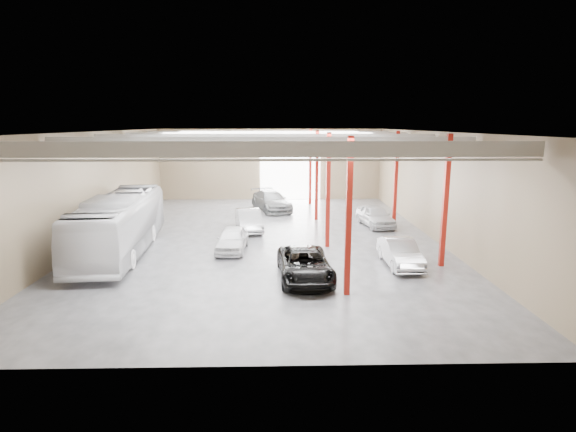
{
  "coord_description": "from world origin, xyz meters",
  "views": [
    {
      "loc": [
        0.73,
        -28.89,
        7.48
      ],
      "look_at": [
        1.34,
        -3.23,
        2.2
      ],
      "focal_mm": 28.0,
      "sensor_mm": 36.0,
      "label": 1
    }
  ],
  "objects_px": {
    "coach_bus": "(120,224)",
    "black_sedan": "(305,265)",
    "car_row_b": "(249,220)",
    "car_right_far": "(375,216)",
    "car_row_a": "(232,239)",
    "car_row_c": "(271,201)",
    "car_right_near": "(400,253)"
  },
  "relations": [
    {
      "from": "coach_bus",
      "to": "black_sedan",
      "type": "bearing_deg",
      "value": -29.84
    },
    {
      "from": "car_row_b",
      "to": "car_right_far",
      "type": "bearing_deg",
      "value": -2.78
    },
    {
      "from": "car_row_a",
      "to": "car_row_c",
      "type": "bearing_deg",
      "value": 83.41
    },
    {
      "from": "coach_bus",
      "to": "car_row_b",
      "type": "bearing_deg",
      "value": 32.55
    },
    {
      "from": "car_row_a",
      "to": "car_right_near",
      "type": "xyz_separation_m",
      "value": [
        9.27,
        -3.14,
        0.02
      ]
    },
    {
      "from": "coach_bus",
      "to": "car_row_c",
      "type": "relative_size",
      "value": 2.13
    },
    {
      "from": "coach_bus",
      "to": "black_sedan",
      "type": "height_order",
      "value": "coach_bus"
    },
    {
      "from": "car_right_near",
      "to": "car_right_far",
      "type": "xyz_separation_m",
      "value": [
        0.74,
        9.54,
        0.05
      ]
    },
    {
      "from": "coach_bus",
      "to": "car_right_far",
      "type": "xyz_separation_m",
      "value": [
        16.51,
        6.61,
        -0.96
      ]
    },
    {
      "from": "car_row_a",
      "to": "car_right_far",
      "type": "height_order",
      "value": "car_right_far"
    },
    {
      "from": "car_right_near",
      "to": "car_row_c",
      "type": "bearing_deg",
      "value": 112.92
    },
    {
      "from": "car_row_c",
      "to": "car_right_far",
      "type": "height_order",
      "value": "car_row_c"
    },
    {
      "from": "car_row_c",
      "to": "car_right_near",
      "type": "xyz_separation_m",
      "value": [
        7.1,
        -15.89,
        -0.12
      ]
    },
    {
      "from": "car_row_c",
      "to": "car_row_b",
      "type": "bearing_deg",
      "value": -120.53
    },
    {
      "from": "car_row_b",
      "to": "car_right_near",
      "type": "relative_size",
      "value": 1.05
    },
    {
      "from": "black_sedan",
      "to": "car_row_a",
      "type": "distance_m",
      "value": 6.59
    },
    {
      "from": "black_sedan",
      "to": "car_row_c",
      "type": "relative_size",
      "value": 0.92
    },
    {
      "from": "black_sedan",
      "to": "coach_bus",
      "type": "bearing_deg",
      "value": 151.45
    },
    {
      "from": "coach_bus",
      "to": "car_right_near",
      "type": "distance_m",
      "value": 16.07
    },
    {
      "from": "coach_bus",
      "to": "car_row_b",
      "type": "relative_size",
      "value": 2.69
    },
    {
      "from": "car_row_b",
      "to": "coach_bus",
      "type": "bearing_deg",
      "value": -152.95
    },
    {
      "from": "car_row_a",
      "to": "car_row_b",
      "type": "xyz_separation_m",
      "value": [
        0.66,
        5.2,
        0.05
      ]
    },
    {
      "from": "car_row_b",
      "to": "car_right_far",
      "type": "height_order",
      "value": "car_right_far"
    },
    {
      "from": "car_row_c",
      "to": "car_right_near",
      "type": "distance_m",
      "value": 17.4
    },
    {
      "from": "coach_bus",
      "to": "black_sedan",
      "type": "relative_size",
      "value": 2.32
    },
    {
      "from": "black_sedan",
      "to": "car_right_near",
      "type": "height_order",
      "value": "black_sedan"
    },
    {
      "from": "coach_bus",
      "to": "black_sedan",
      "type": "distance_m",
      "value": 11.7
    },
    {
      "from": "black_sedan",
      "to": "car_row_c",
      "type": "distance_m",
      "value": 18.04
    },
    {
      "from": "car_right_far",
      "to": "car_row_a",
      "type": "bearing_deg",
      "value": -156.59
    },
    {
      "from": "car_row_b",
      "to": "car_row_c",
      "type": "distance_m",
      "value": 7.7
    },
    {
      "from": "black_sedan",
      "to": "car_row_a",
      "type": "xyz_separation_m",
      "value": [
        -4.04,
        5.2,
        -0.04
      ]
    },
    {
      "from": "car_row_b",
      "to": "car_row_a",
      "type": "bearing_deg",
      "value": -107.33
    }
  ]
}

